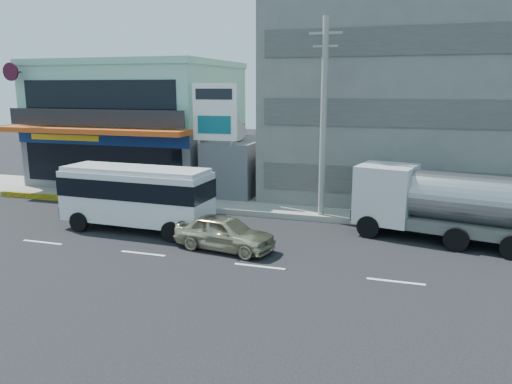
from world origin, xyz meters
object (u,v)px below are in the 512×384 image
(utility_pole_near, at_px, (323,119))
(motorcycle_rider, at_px, (120,205))
(shop_building, at_px, (141,126))
(sedan, at_px, (224,233))
(satellite_dish, at_px, (234,140))
(minibus, at_px, (136,193))
(tanker_truck, at_px, (442,203))
(concrete_building, at_px, (412,82))
(billboard, at_px, (215,119))

(utility_pole_near, xyz_separation_m, motorcycle_rider, (-10.00, -2.74, -4.43))
(shop_building, relative_size, sedan, 2.87)
(satellite_dish, bearing_deg, minibus, -104.09)
(satellite_dish, bearing_deg, motorcycle_rider, -122.25)
(satellite_dish, relative_size, tanker_truck, 0.18)
(utility_pole_near, height_order, sedan, utility_pole_near)
(concrete_building, bearing_deg, sedan, -117.41)
(motorcycle_rider, bearing_deg, satellite_dish, 57.75)
(shop_building, relative_size, satellite_dish, 8.27)
(utility_pole_near, bearing_deg, motorcycle_rider, -164.68)
(sedan, distance_m, motorcycle_rider, 7.68)
(satellite_dish, distance_m, utility_pole_near, 7.17)
(shop_building, bearing_deg, satellite_dish, -20.21)
(motorcycle_rider, bearing_deg, concrete_building, 36.45)
(concrete_building, relative_size, sedan, 3.71)
(satellite_dish, relative_size, sedan, 0.35)
(shop_building, xyz_separation_m, billboard, (7.50, -4.75, 0.93))
(utility_pole_near, xyz_separation_m, minibus, (-8.01, -4.41, -3.35))
(concrete_building, xyz_separation_m, utility_pole_near, (-4.00, -7.60, -1.85))
(utility_pole_near, bearing_deg, sedan, -116.95)
(shop_building, distance_m, minibus, 12.67)
(shop_building, xyz_separation_m, utility_pole_near, (14.00, -6.55, 1.15))
(shop_building, height_order, motorcycle_rider, shop_building)
(utility_pole_near, relative_size, motorcycle_rider, 4.59)
(shop_building, height_order, utility_pole_near, utility_pole_near)
(billboard, relative_size, sedan, 1.60)
(minibus, height_order, tanker_truck, tanker_truck)
(satellite_dish, height_order, motorcycle_rider, satellite_dish)
(billboard, bearing_deg, satellite_dish, 74.48)
(concrete_building, xyz_separation_m, sedan, (-7.00, -13.50, -6.26))
(satellite_dish, xyz_separation_m, tanker_truck, (11.66, -5.45, -1.86))
(billboard, bearing_deg, minibus, -103.67)
(concrete_building, bearing_deg, minibus, -135.01)
(satellite_dish, distance_m, motorcycle_rider, 8.02)
(shop_building, xyz_separation_m, tanker_truck, (19.66, -8.39, -2.28))
(sedan, bearing_deg, concrete_building, -17.78)
(sedan, bearing_deg, minibus, 83.02)
(satellite_dish, xyz_separation_m, motorcycle_rider, (-4.00, -6.34, -2.86))
(concrete_building, distance_m, utility_pole_near, 8.79)
(billboard, xyz_separation_m, motorcycle_rider, (-3.50, -4.54, -4.21))
(shop_building, bearing_deg, concrete_building, 3.35)
(utility_pole_near, bearing_deg, minibus, -151.18)
(tanker_truck, bearing_deg, billboard, 163.30)
(shop_building, relative_size, motorcycle_rider, 5.69)
(billboard, height_order, tanker_truck, billboard)
(sedan, distance_m, tanker_truck, 9.61)
(minibus, bearing_deg, shop_building, 118.68)
(minibus, height_order, motorcycle_rider, minibus)
(billboard, height_order, sedan, billboard)
(utility_pole_near, distance_m, minibus, 9.74)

